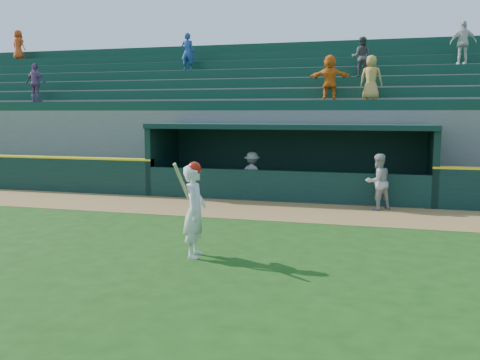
# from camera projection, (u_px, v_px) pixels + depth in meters

# --- Properties ---
(ground) EXTENTS (120.00, 120.00, 0.00)m
(ground) POSITION_uv_depth(u_px,v_px,m) (219.00, 253.00, 10.86)
(ground) COLOR #184010
(ground) RESTS_ON ground
(warning_track) EXTENTS (40.00, 3.00, 0.01)m
(warning_track) POSITION_uv_depth(u_px,v_px,m) (271.00, 210.00, 15.53)
(warning_track) COLOR olive
(warning_track) RESTS_ON ground
(dugout_player_front) EXTENTS (1.01, 0.98, 1.64)m
(dugout_player_front) POSITION_uv_depth(u_px,v_px,m) (378.00, 182.00, 15.60)
(dugout_player_front) COLOR #A8A7A3
(dugout_player_front) RESTS_ON ground
(dugout_player_inside) EXTENTS (1.06, 0.72, 1.52)m
(dugout_player_inside) POSITION_uv_depth(u_px,v_px,m) (252.00, 174.00, 18.03)
(dugout_player_inside) COLOR #A5A59F
(dugout_player_inside) RESTS_ON ground
(dugout) EXTENTS (9.40, 2.80, 2.46)m
(dugout) POSITION_uv_depth(u_px,v_px,m) (291.00, 156.00, 18.33)
(dugout) COLOR slate
(dugout) RESTS_ON ground
(stands) EXTENTS (34.50, 6.25, 7.00)m
(stands) POSITION_uv_depth(u_px,v_px,m) (311.00, 123.00, 22.55)
(stands) COLOR slate
(stands) RESTS_ON ground
(batter_at_plate) EXTENTS (0.53, 0.84, 1.90)m
(batter_at_plate) POSITION_uv_depth(u_px,v_px,m) (195.00, 209.00, 10.48)
(batter_at_plate) COLOR silver
(batter_at_plate) RESTS_ON ground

